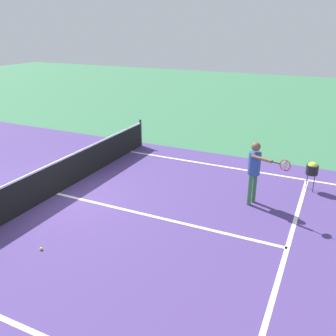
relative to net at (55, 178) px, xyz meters
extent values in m
plane|color=#38724C|center=(0.00, 0.00, -0.49)|extent=(60.00, 60.00, 0.00)
cube|color=#4C387A|center=(0.00, 0.00, -0.49)|extent=(10.62, 24.40, 0.00)
cube|color=white|center=(4.11, -5.95, -0.49)|extent=(0.10, 11.89, 0.01)
cube|color=white|center=(0.00, -6.40, -0.49)|extent=(8.22, 0.10, 0.01)
cube|color=white|center=(0.00, -3.20, -0.49)|extent=(0.10, 6.40, 0.01)
cylinder|color=#33383D|center=(4.92, 0.00, 0.04)|extent=(0.09, 0.09, 1.07)
cube|color=black|center=(0.00, 0.00, -0.04)|extent=(9.85, 0.02, 0.91)
cube|color=white|center=(0.00, 0.00, 0.44)|extent=(9.85, 0.03, 0.05)
cylinder|color=#3F7247|center=(1.90, -5.21, -0.06)|extent=(0.11, 0.11, 0.86)
cylinder|color=#3F7247|center=(1.69, -5.14, -0.06)|extent=(0.11, 0.11, 0.86)
cylinder|color=#2D4C99|center=(1.79, -5.18, 0.66)|extent=(0.32, 0.32, 0.60)
sphere|color=brown|center=(1.79, -5.18, 1.12)|extent=(0.24, 0.24, 0.24)
cylinder|color=brown|center=(1.95, -5.24, 0.67)|extent=(0.08, 0.08, 0.58)
cylinder|color=brown|center=(1.53, -5.39, 0.91)|extent=(0.27, 0.58, 0.08)
cylinder|color=black|center=(1.40, -5.77, 0.91)|extent=(0.10, 0.22, 0.03)
torus|color=red|center=(1.31, -6.00, 0.91)|extent=(0.12, 0.27, 0.28)
cylinder|color=silver|center=(1.31, -6.00, 0.91)|extent=(0.24, 0.09, 0.25)
cylinder|color=black|center=(3.37, -6.53, 0.15)|extent=(0.34, 0.34, 0.28)
cylinder|color=black|center=(3.27, -6.63, -0.24)|extent=(0.02, 0.02, 0.50)
cylinder|color=black|center=(3.47, -6.43, -0.24)|extent=(0.02, 0.02, 0.50)
sphere|color=#CCE033|center=(3.37, -6.53, 0.24)|extent=(0.29, 0.29, 0.29)
sphere|color=#CCE033|center=(-2.34, -1.61, -0.46)|extent=(0.07, 0.07, 0.07)
camera|label=1|loc=(-7.14, -6.90, 4.03)|focal=38.73mm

